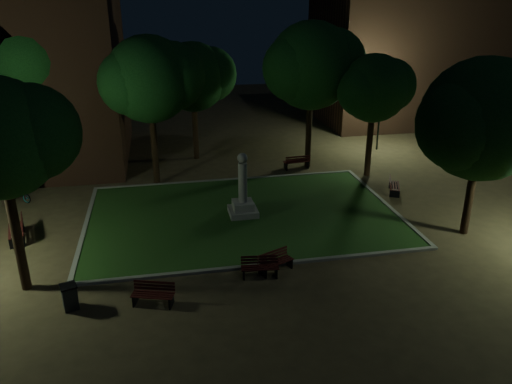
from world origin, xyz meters
The scene contains 22 objects.
ground centered at (0.00, 0.00, 0.00)m, with size 80.00×80.00×0.00m, color #4C3E26.
lawn centered at (0.00, 2.00, 0.04)m, with size 15.00×10.00×0.08m, color #234918.
lawn_kerb centered at (0.00, 2.00, 0.06)m, with size 15.40×10.40×0.12m.
monument centered at (0.00, 2.00, 0.96)m, with size 1.40×1.40×3.20m.
building_far centered at (18.00, 20.00, 6.00)m, with size 16.00×10.00×12.00m, color #4D2D1E.
tree_west centered at (-9.06, -2.93, 5.85)m, with size 5.14×4.20×7.96m.
tree_north_wl centered at (-4.06, 7.34, 6.06)m, with size 5.79×4.72×8.42m.
tree_north_er centered at (5.49, 8.75, 6.35)m, with size 6.46×5.28×8.99m.
tree_ne centered at (8.55, 6.44, 5.30)m, with size 4.82×3.93×7.27m.
tree_east centered at (9.87, -1.90, 5.38)m, with size 6.51×5.32×8.04m.
tree_nw centered at (-10.45, 9.96, 6.99)m, with size 5.92×4.83×9.41m.
tree_far_north centered at (-1.39, 11.81, 5.42)m, with size 5.38×4.39×7.63m.
lamppost_nw centered at (-11.54, 10.96, 2.91)m, with size 1.18×0.28×4.11m.
lamppost_ne centered at (11.31, 11.42, 3.25)m, with size 1.18×0.28×4.68m.
bench_near_left centered at (-0.33, -3.77, 0.38)m, with size 1.52×0.67×0.81m.
bench_near_right centered at (0.35, -3.49, 0.38)m, with size 1.56×1.07×0.81m.
bench_west_near centered at (-4.44, -4.91, 0.39)m, with size 1.60×0.96×0.83m.
bench_left_side centered at (-10.39, 1.35, 0.48)m, with size 1.04×1.94×1.01m.
bench_right_side centered at (8.74, 3.41, 0.40)m, with size 1.11×1.63×0.85m.
bench_far_side centered at (4.57, 8.43, 0.43)m, with size 1.69×0.71×0.91m.
trash_bin centered at (-7.32, -4.60, 0.47)m, with size 0.68×0.68×0.94m.
bicycle centered at (-11.41, 6.12, 0.41)m, with size 0.55×1.57×0.83m, color black.
Camera 1 is at (-3.78, -20.48, 10.39)m, focal length 35.00 mm.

